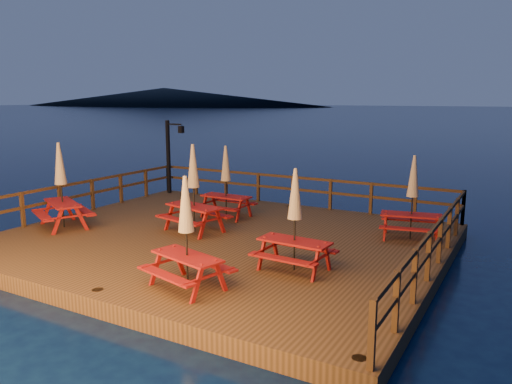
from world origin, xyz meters
TOP-DOWN VIEW (x-y plane):
  - ground at (0.00, 0.00)m, footprint 500.00×500.00m
  - deck at (0.00, 0.00)m, footprint 12.00×10.00m
  - deck_piles at (0.00, 0.00)m, footprint 11.44×9.44m
  - railing at (0.00, 1.78)m, footprint 11.80×9.75m
  - lamp_post at (-5.39, 4.55)m, footprint 0.85×0.18m
  - headland_left at (-160.00, 190.00)m, footprint 180.00×84.00m
  - picnic_table_0 at (1.57, -3.59)m, footprint 1.95×1.74m
  - picnic_table_1 at (3.04, -1.51)m, footprint 1.73×1.45m
  - picnic_table_2 at (4.78, 2.47)m, footprint 1.90×1.67m
  - picnic_table_3 at (-4.79, -1.46)m, footprint 2.29×2.15m
  - picnic_table_4 at (-1.16, 2.12)m, footprint 1.69×1.39m
  - picnic_table_5 at (-0.99, 0.12)m, footprint 2.09×1.85m

SIDE VIEW (x-z plane):
  - deck_piles at x=0.00m, z-range -1.00..0.40m
  - ground at x=0.00m, z-range 0.00..0.00m
  - deck at x=0.00m, z-range 0.00..0.40m
  - railing at x=0.00m, z-range 0.61..1.71m
  - picnic_table_2 at x=4.78m, z-range 0.45..2.81m
  - picnic_table_0 at x=1.57m, z-range 0.45..2.82m
  - picnic_table_1 at x=3.04m, z-range 0.45..2.82m
  - picnic_table_4 at x=-1.16m, z-range 0.45..2.83m
  - picnic_table_5 at x=-0.99m, z-range 0.45..3.04m
  - picnic_table_3 at x=-4.79m, z-range 0.45..3.05m
  - lamp_post at x=-5.39m, z-range 0.70..3.70m
  - headland_left at x=-160.00m, z-range 0.00..9.00m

